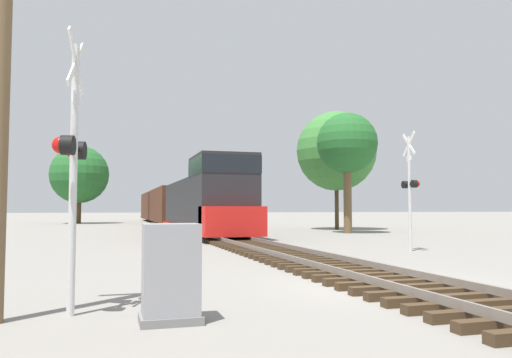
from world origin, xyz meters
The scene contains 10 objects.
ground_plane centered at (0.00, 0.00, 0.00)m, with size 400.00×400.00×0.00m, color gray.
rail_track_bed centered at (0.00, 0.00, 0.14)m, with size 2.60×160.00×0.31m.
freight_train centered at (0.00, 38.12, 1.94)m, with size 3.06×51.76×4.45m.
crossing_signal_near centered at (-6.28, -1.29, 2.48)m, with size 0.47×1.02×4.41m.
crossing_signal_far centered at (5.57, 7.47, 2.54)m, with size 0.38×1.01×4.65m.
relay_cabinet centered at (-4.83, -2.19, 0.70)m, with size 0.88×0.68×1.43m.
utility_pole centered at (-7.29, -1.51, 4.40)m, with size 1.80×0.28×8.52m.
tree_far_right centered at (9.61, 20.87, 6.00)m, with size 4.09×4.09×8.13m.
tree_mid_background centered at (11.43, 26.39, 6.20)m, with size 6.30×6.30×9.36m.
tree_deep_background centered at (-9.08, 48.91, 5.42)m, with size 6.38×6.38×8.63m.
Camera 1 is at (-5.69, -9.56, 1.65)m, focal length 35.00 mm.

